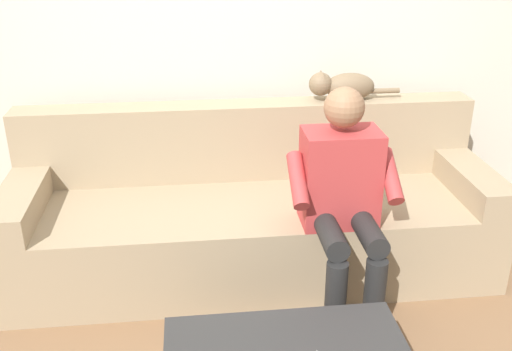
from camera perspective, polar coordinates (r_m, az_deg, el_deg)
The scene contains 5 objects.
ground_plane at distance 2.82m, azimuth 1.41°, elevation -16.54°, with size 8.00×8.00×0.00m, color #846042.
back_wall at distance 3.46m, azimuth -1.41°, elevation 16.39°, with size 5.26×0.06×2.75m, color beige.
couch at distance 3.27m, azimuth -0.35°, elevation -3.83°, with size 2.58×0.84×0.87m.
person_solo_seated at distance 2.81m, azimuth 8.48°, elevation -1.65°, with size 0.52×0.55×1.12m.
cat_on_backrest at distance 3.37m, azimuth 8.41°, elevation 8.62°, with size 0.53×0.15×0.17m.
Camera 1 is at (0.31, 2.72, 1.83)m, focal length 41.13 mm.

